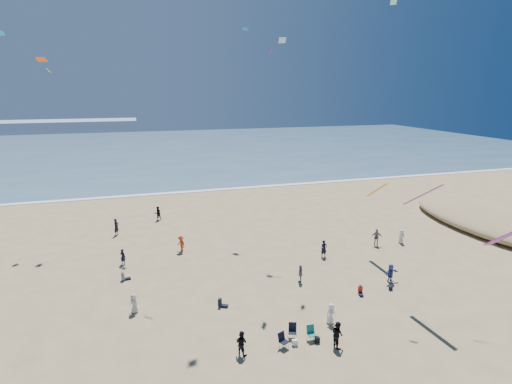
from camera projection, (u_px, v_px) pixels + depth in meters
name	position (u px, v px, depth m)	size (l,w,h in m)	color
ocean	(158.00, 149.00, 109.47)	(220.00, 100.00, 0.06)	#476B84
surf_line	(177.00, 193.00, 63.08)	(220.00, 1.20, 0.08)	white
standing_flyers	(262.00, 259.00, 36.29)	(29.71, 30.17, 1.89)	black
seated_group	(279.00, 336.00, 25.65)	(19.10, 24.37, 0.84)	silver
chair_cluster	(296.00, 335.00, 25.63)	(2.70, 1.58, 1.00)	black
white_tote	(295.00, 343.00, 25.39)	(0.35, 0.20, 0.40)	white
black_backpack	(317.00, 340.00, 25.67)	(0.30, 0.22, 0.38)	black
navy_bag	(391.00, 288.00, 32.42)	(0.28, 0.18, 0.34)	black
kites_aloft	(316.00, 100.00, 31.23)	(39.79, 40.90, 28.45)	green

